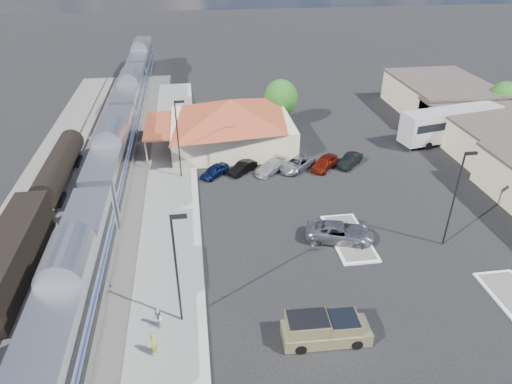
{
  "coord_description": "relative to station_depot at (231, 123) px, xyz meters",
  "views": [
    {
      "loc": [
        -9.14,
        -30.13,
        24.25
      ],
      "look_at": [
        -3.83,
        6.74,
        2.8
      ],
      "focal_mm": 32.0,
      "sensor_mm": 36.0,
      "label": 1
    }
  ],
  "objects": [
    {
      "name": "ground",
      "position": [
        4.56,
        -24.0,
        -3.13
      ],
      "size": [
        280.0,
        280.0,
        0.0
      ],
      "primitive_type": "plane",
      "color": "black",
      "rests_on": "ground"
    },
    {
      "name": "railbed",
      "position": [
        -16.44,
        -16.0,
        -3.07
      ],
      "size": [
        16.0,
        100.0,
        0.12
      ],
      "primitive_type": "cube",
      "color": "#4C4944",
      "rests_on": "ground"
    },
    {
      "name": "platform",
      "position": [
        -7.44,
        -18.0,
        -3.04
      ],
      "size": [
        5.5,
        92.0,
        0.18
      ],
      "primitive_type": "cube",
      "color": "gray",
      "rests_on": "ground"
    },
    {
      "name": "passenger_train",
      "position": [
        -13.44,
        -8.17,
        -0.26
      ],
      "size": [
        3.0,
        104.0,
        5.55
      ],
      "color": "silver",
      "rests_on": "ground"
    },
    {
      "name": "freight_cars",
      "position": [
        -19.44,
        -23.3,
        -1.21
      ],
      "size": [
        2.8,
        46.0,
        4.0
      ],
      "color": "black",
      "rests_on": "ground"
    },
    {
      "name": "station_depot",
      "position": [
        0.0,
        0.0,
        0.0
      ],
      "size": [
        18.35,
        12.24,
        6.2
      ],
      "color": "#C2B38E",
      "rests_on": "ground"
    },
    {
      "name": "traffic_island_south",
      "position": [
        8.56,
        -22.0,
        -3.03
      ],
      "size": [
        3.3,
        7.5,
        0.21
      ],
      "color": "silver",
      "rests_on": "ground"
    },
    {
      "name": "lamp_plat_s",
      "position": [
        -6.34,
        -30.0,
        2.21
      ],
      "size": [
        1.08,
        0.25,
        9.0
      ],
      "color": "black",
      "rests_on": "ground"
    },
    {
      "name": "lamp_plat_n",
      "position": [
        -6.34,
        -8.0,
        2.21
      ],
      "size": [
        1.08,
        0.25,
        9.0
      ],
      "color": "black",
      "rests_on": "ground"
    },
    {
      "name": "lamp_lot",
      "position": [
        16.66,
        -24.0,
        2.21
      ],
      "size": [
        1.08,
        0.25,
        9.0
      ],
      "color": "black",
      "rests_on": "ground"
    },
    {
      "name": "tree_east_c",
      "position": [
        38.56,
        2.0,
        0.63
      ],
      "size": [
        4.41,
        4.41,
        6.21
      ],
      "color": "#382314",
      "rests_on": "ground"
    },
    {
      "name": "tree_depot",
      "position": [
        7.56,
        6.0,
        0.89
      ],
      "size": [
        4.71,
        4.71,
        6.63
      ],
      "color": "#382314",
      "rests_on": "ground"
    },
    {
      "name": "pickup_truck",
      "position": [
        3.22,
        -33.08,
        -2.16
      ],
      "size": [
        5.99,
        2.4,
        2.04
      ],
      "rotation": [
        0.0,
        0.0,
        1.54
      ],
      "color": "tan",
      "rests_on": "ground"
    },
    {
      "name": "suv",
      "position": [
        7.62,
        -22.08,
        -2.29
      ],
      "size": [
        6.61,
        4.56,
        1.68
      ],
      "primitive_type": "imported",
      "rotation": [
        0.0,
        0.0,
        1.25
      ],
      "color": "#929499",
      "rests_on": "ground"
    },
    {
      "name": "coach_bus",
      "position": [
        28.36,
        -2.67,
        -0.58
      ],
      "size": [
        14.1,
        5.64,
        4.42
      ],
      "rotation": [
        0.0,
        0.0,
        1.77
      ],
      "color": "silver",
      "rests_on": "ground"
    },
    {
      "name": "person_a",
      "position": [
        -8.17,
        -32.85,
        -2.09
      ],
      "size": [
        0.63,
        0.74,
        1.73
      ],
      "primitive_type": "imported",
      "rotation": [
        0.0,
        0.0,
        1.16
      ],
      "color": "gold",
      "rests_on": "platform"
    },
    {
      "name": "person_b",
      "position": [
        -8.06,
        -30.49,
        -2.15
      ],
      "size": [
        0.71,
        0.85,
        1.59
      ],
      "primitive_type": "imported",
      "rotation": [
        0.0,
        0.0,
        -1.72
      ],
      "color": "silver",
      "rests_on": "platform"
    },
    {
      "name": "parked_car_a",
      "position": [
        -2.68,
        -8.09,
        -2.48
      ],
      "size": [
        3.76,
        3.81,
        1.3
      ],
      "primitive_type": "imported",
      "rotation": [
        0.0,
        0.0,
        -0.77
      ],
      "color": "#0E1B46",
      "rests_on": "ground"
    },
    {
      "name": "parked_car_b",
      "position": [
        0.52,
        -7.79,
        -2.49
      ],
      "size": [
        3.77,
        3.59,
        1.27
      ],
      "primitive_type": "imported",
      "rotation": [
        0.0,
        0.0,
        -0.84
      ],
      "color": "black",
      "rests_on": "ground"
    },
    {
      "name": "parked_car_c",
      "position": [
        3.72,
        -8.09,
        -2.49
      ],
      "size": [
        4.44,
        4.4,
        1.29
      ],
      "primitive_type": "imported",
      "rotation": [
        0.0,
        0.0,
        -0.8
      ],
      "color": "silver",
      "rests_on": "ground"
    },
    {
      "name": "parked_car_d",
      "position": [
        6.92,
        -7.79,
        -2.45
      ],
      "size": [
        5.15,
        5.0,
        1.37
      ],
      "primitive_type": "imported",
      "rotation": [
        0.0,
        0.0,
        -0.82
      ],
      "color": "#919499",
      "rests_on": "ground"
    },
    {
      "name": "parked_car_e",
      "position": [
        10.12,
        -8.09,
        -2.38
      ],
      "size": [
        4.25,
        4.43,
        1.49
      ],
      "primitive_type": "imported",
      "rotation": [
        0.0,
        0.0,
        -0.74
      ],
      "color": "maroon",
      "rests_on": "ground"
    },
    {
      "name": "parked_car_f",
      "position": [
        13.32,
        -7.79,
        -2.45
      ],
      "size": [
        3.93,
        3.96,
        1.36
      ],
      "primitive_type": "imported",
      "rotation": [
        0.0,
        0.0,
        -0.78
      ],
      "color": "black",
      "rests_on": "ground"
    }
  ]
}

